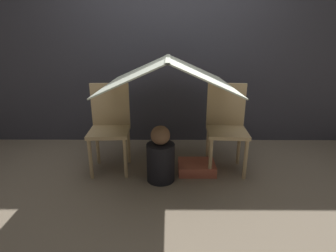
{
  "coord_description": "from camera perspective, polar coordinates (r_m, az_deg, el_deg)",
  "views": [
    {
      "loc": [
        0.01,
        -2.22,
        1.3
      ],
      "look_at": [
        0.0,
        0.24,
        0.48
      ],
      "focal_mm": 28.0,
      "sensor_mm": 36.0,
      "label": 1
    }
  ],
  "objects": [
    {
      "name": "ground_plane",
      "position": [
        2.57,
        -0.03,
        -12.0
      ],
      "size": [
        8.8,
        8.8,
        0.0
      ],
      "primitive_type": "plane",
      "color": "gray"
    },
    {
      "name": "chair_left",
      "position": [
        2.73,
        -12.53,
        0.46
      ],
      "size": [
        0.41,
        0.41,
        0.88
      ],
      "rotation": [
        0.0,
        0.0,
        0.06
      ],
      "color": "#D1B27F",
      "rests_on": "ground_plane"
    },
    {
      "name": "floor_cushion",
      "position": [
        2.74,
        6.22,
        -8.9
      ],
      "size": [
        0.37,
        0.3,
        0.1
      ],
      "color": "#CC664C",
      "rests_on": "ground_plane"
    },
    {
      "name": "sheet_canopy",
      "position": [
        2.48,
        0.0,
        11.68
      ],
      "size": [
        1.18,
        1.18,
        0.27
      ],
      "color": "silver"
    },
    {
      "name": "person_front",
      "position": [
        2.5,
        -1.61,
        -6.88
      ],
      "size": [
        0.27,
        0.27,
        0.55
      ],
      "color": "black",
      "rests_on": "ground_plane"
    },
    {
      "name": "wall_back",
      "position": [
        3.36,
        0.08,
        17.45
      ],
      "size": [
        7.0,
        0.05,
        2.5
      ],
      "color": "#3D3D47",
      "rests_on": "ground_plane"
    },
    {
      "name": "chair_right",
      "position": [
        2.73,
        12.58,
        0.42
      ],
      "size": [
        0.41,
        0.41,
        0.88
      ],
      "rotation": [
        0.0,
        0.0,
        -0.06
      ],
      "color": "#D1B27F",
      "rests_on": "ground_plane"
    }
  ]
}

